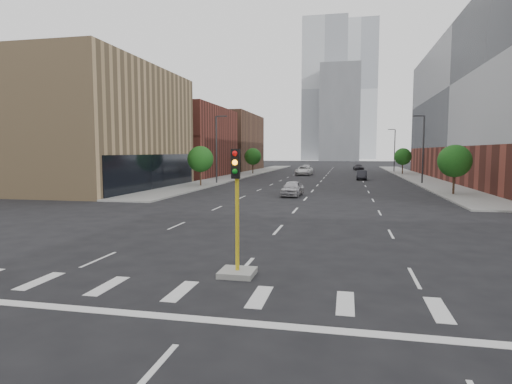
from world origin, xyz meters
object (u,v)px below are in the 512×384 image
(car_near_left, at_px, (292,188))
(median_traffic_signal, at_px, (237,248))
(car_mid_right, at_px, (362,175))
(car_far_left, at_px, (304,171))
(car_distant, at_px, (307,167))
(car_deep_right, at_px, (359,167))

(car_near_left, bearing_deg, median_traffic_signal, -83.82)
(car_mid_right, bearing_deg, car_far_left, 134.01)
(median_traffic_signal, bearing_deg, car_mid_right, 83.65)
(car_distant, bearing_deg, car_deep_right, 27.59)
(car_near_left, distance_m, car_mid_right, 27.32)
(car_near_left, xyz_separation_m, car_mid_right, (7.45, 26.29, -0.03))
(car_far_left, xyz_separation_m, car_distant, (-1.03, 17.23, -0.04))
(car_far_left, xyz_separation_m, car_deep_right, (10.34, 22.95, -0.13))
(car_mid_right, distance_m, car_distant, 30.58)
(car_near_left, relative_size, car_far_left, 0.73)
(median_traffic_signal, bearing_deg, car_distant, 93.53)
(car_mid_right, xyz_separation_m, car_distant, (-11.01, 28.53, 0.09))
(car_deep_right, bearing_deg, car_mid_right, -97.53)
(median_traffic_signal, distance_m, car_mid_right, 53.82)
(median_traffic_signal, relative_size, car_far_left, 0.72)
(median_traffic_signal, distance_m, car_distant, 82.18)
(car_deep_right, relative_size, car_distant, 1.04)
(median_traffic_signal, distance_m, car_near_left, 27.24)
(median_traffic_signal, relative_size, car_distant, 0.93)
(car_mid_right, relative_size, car_deep_right, 0.89)
(car_far_left, bearing_deg, median_traffic_signal, -85.07)
(car_far_left, distance_m, car_deep_right, 25.17)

